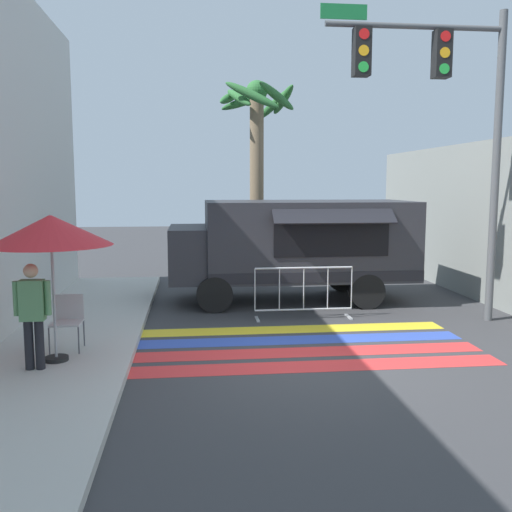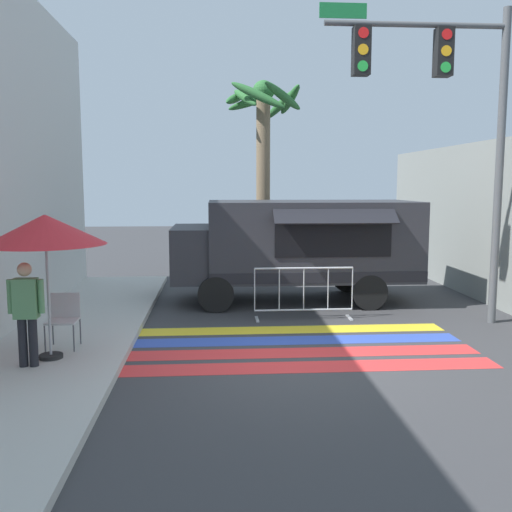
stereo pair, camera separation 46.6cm
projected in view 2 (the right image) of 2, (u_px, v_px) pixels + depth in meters
The scene contains 9 objects.
ground_plane at pixel (293, 362), 9.04m from camera, with size 60.00×60.00×0.00m, color #38383A.
crosswalk_painted at pixel (286, 346), 9.93m from camera, with size 6.40×2.84×0.01m.
food_truck at pixel (293, 243), 13.65m from camera, with size 5.75×2.83×2.41m.
traffic_signal_pole at pixel (445, 99), 11.01m from camera, with size 3.73×0.29×6.18m.
patio_umbrella at pixel (45, 230), 8.61m from camera, with size 1.82×1.82×2.24m.
folding_chair at pixel (64, 315), 9.43m from camera, with size 0.48×0.48×0.89m.
vendor_person at pixel (26, 309), 8.35m from camera, with size 0.53×0.21×1.56m.
barricade_front at pixel (304, 293), 11.88m from camera, with size 2.08×0.44×1.10m.
palm_tree at pixel (263, 144), 16.13m from camera, with size 2.31×2.28×5.70m.
Camera 2 is at (-1.21, -8.69, 2.81)m, focal length 40.00 mm.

